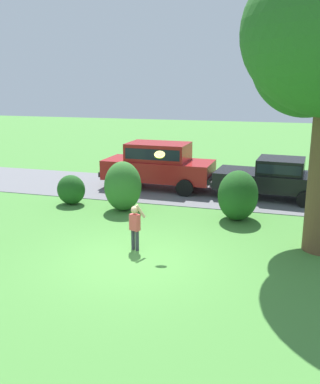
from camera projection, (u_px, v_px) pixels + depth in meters
name	position (u px, v px, depth m)	size (l,w,h in m)	color
ground_plane	(134.00, 261.00, 10.60)	(80.00, 80.00, 0.00)	#478438
driveway_strip	(193.00, 192.00, 17.25)	(28.00, 4.40, 0.02)	slate
shrub_near_tree	(71.00, 190.00, 15.41)	(1.04, 0.90, 1.08)	#1E511C
shrub_centre_left	(123.00, 186.00, 14.59)	(1.28, 1.30, 1.72)	#33702B
shrub_centre	(238.00, 195.00, 13.60)	(1.29, 1.49, 1.61)	#1E511C
parked_sedan	(274.00, 177.00, 16.12)	(4.52, 2.34, 1.56)	black
parked_suv	(158.00, 163.00, 17.57)	(4.76, 2.22, 1.92)	maroon
child_thrower	(135.00, 224.00, 11.12)	(0.48, 0.24, 1.29)	#383842
frisbee	(160.00, 155.00, 11.07)	(0.30, 0.25, 0.21)	yellow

